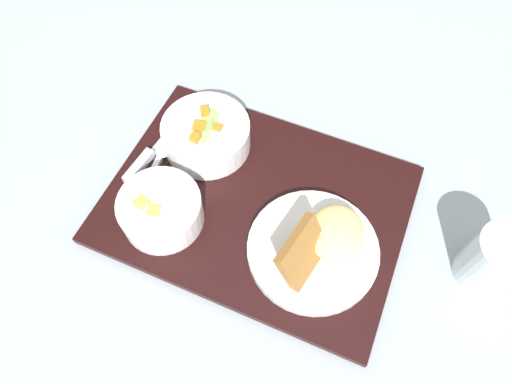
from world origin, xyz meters
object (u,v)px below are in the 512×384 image
(plate_main, at_px, (318,246))
(knife, at_px, (146,158))
(bowl_salad, at_px, (206,134))
(spoon, at_px, (159,160))
(bowl_soup, at_px, (161,209))
(glass_water, at_px, (493,262))

(plate_main, bearing_deg, knife, 175.43)
(bowl_salad, distance_m, spoon, 0.09)
(bowl_soup, height_order, knife, bowl_soup)
(plate_main, bearing_deg, bowl_salad, 157.65)
(spoon, bearing_deg, plate_main, -105.74)
(bowl_salad, bearing_deg, plate_main, -22.35)
(bowl_salad, xyz_separation_m, glass_water, (0.46, -0.02, 0.00))
(bowl_salad, relative_size, glass_water, 1.48)
(spoon, height_order, glass_water, glass_water)
(bowl_salad, xyz_separation_m, bowl_soup, (0.01, -0.15, 0.00))
(bowl_soup, bearing_deg, plate_main, 13.03)
(bowl_salad, xyz_separation_m, plate_main, (0.23, -0.10, -0.01))
(spoon, bearing_deg, knife, 102.55)
(knife, xyz_separation_m, glass_water, (0.53, 0.05, 0.02))
(plate_main, xyz_separation_m, spoon, (-0.29, 0.03, -0.01))
(knife, xyz_separation_m, spoon, (0.02, 0.01, -0.00))
(bowl_soup, height_order, glass_water, glass_water)
(bowl_soup, relative_size, glass_water, 1.28)
(bowl_salad, bearing_deg, spoon, -130.29)
(bowl_soup, distance_m, knife, 0.11)
(bowl_salad, distance_m, knife, 0.11)
(knife, bearing_deg, bowl_soup, -130.33)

